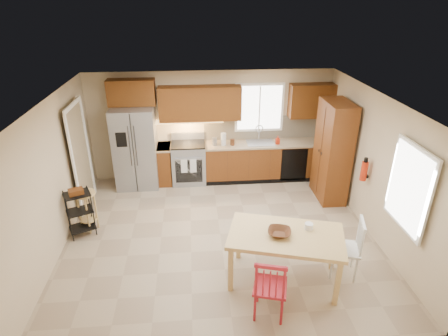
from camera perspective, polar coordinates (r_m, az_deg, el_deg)
name	(u,v)px	position (r m, az deg, el deg)	size (l,w,h in m)	color
floor	(220,234)	(6.99, -0.59, -10.00)	(5.50, 5.50, 0.00)	tan
ceiling	(219,101)	(5.91, -0.70, 10.20)	(5.50, 5.00, 0.02)	silver
wall_back	(211,125)	(8.66, -1.95, 6.50)	(5.50, 0.02, 2.50)	#CCB793
wall_front	(238,273)	(4.26, 2.11, -15.64)	(5.50, 0.02, 2.50)	#CCB793
wall_left	(53,179)	(6.74, -24.63, -1.60)	(0.02, 5.00, 2.50)	#CCB793
wall_right	(376,167)	(7.09, 22.11, 0.16)	(0.02, 5.00, 2.50)	#CCB793
refrigerator	(136,148)	(8.51, -13.28, 3.02)	(0.92, 0.75, 1.82)	gray
range_stove	(189,163)	(8.65, -5.39, 0.74)	(0.76, 0.63, 0.92)	gray
base_cabinet_narrow	(165,164)	(8.69, -9.01, 0.58)	(0.30, 0.60, 0.90)	brown
base_cabinet_run	(267,160)	(8.84, 6.63, 1.15)	(2.92, 0.60, 0.90)	brown
dishwasher	(294,165)	(8.71, 10.61, 0.50)	(0.60, 0.02, 0.78)	black
backsplash	(267,127)	(8.83, 6.50, 6.21)	(2.92, 0.03, 0.55)	beige
upper_over_fridge	(131,92)	(8.34, -13.93, 11.13)	(1.00, 0.35, 0.55)	#603510
upper_left_block	(200,103)	(8.31, -3.68, 9.81)	(1.80, 0.35, 0.75)	#603510
upper_right_block	(312,101)	(8.74, 13.20, 9.96)	(1.00, 0.35, 0.75)	#603510
window_back	(259,108)	(8.65, 5.41, 9.15)	(1.12, 0.04, 1.12)	white
sink	(260,144)	(8.64, 5.52, 3.59)	(0.62, 0.46, 0.16)	gray
undercab_glow	(187,121)	(8.40, -5.66, 7.09)	(1.60, 0.30, 0.01)	#FFBF66
soap_bottle	(278,140)	(8.58, 8.18, 4.25)	(0.09, 0.09, 0.19)	#B6250C
paper_towel	(223,139)	(8.42, -0.08, 4.43)	(0.12, 0.12, 0.28)	silver
canister_steel	(215,141)	(8.42, -1.44, 4.07)	(0.11, 0.11, 0.18)	gray
canister_wood	(232,142)	(8.44, 1.29, 3.96)	(0.10, 0.10, 0.14)	#4D2614
pantry	(333,152)	(8.04, 16.23, 2.41)	(0.50, 0.95, 2.10)	brown
fire_extinguisher	(364,171)	(7.22, 20.57, -0.44)	(0.12, 0.12, 0.36)	#B6250C
window_right	(409,188)	(6.08, 26.39, -2.74)	(0.04, 1.02, 1.32)	white
doorway	(80,159)	(7.92, -21.06, 1.36)	(0.04, 0.95, 2.10)	#8C7A59
dining_table	(284,258)	(5.87, 9.16, -13.32)	(1.66, 0.94, 0.81)	#DCB76E
chair_red	(270,285)	(5.27, 7.06, -17.31)	(0.46, 0.46, 0.98)	maroon
chair_white	(345,248)	(6.14, 17.91, -11.46)	(0.46, 0.46, 0.98)	silver
table_bowl	(279,235)	(5.60, 8.40, -10.09)	(0.34, 0.34, 0.08)	#4D2614
table_jar	(309,228)	(5.78, 12.77, -8.86)	(0.13, 0.13, 0.15)	silver
bar_stool	(88,211)	(7.35, -20.05, -6.20)	(0.38, 0.38, 0.78)	#DCB76E
utility_cart	(80,213)	(7.22, -21.07, -6.47)	(0.44, 0.34, 0.88)	black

